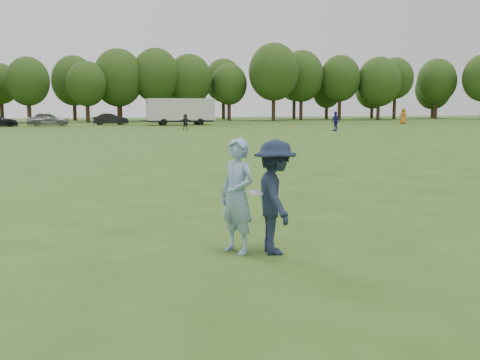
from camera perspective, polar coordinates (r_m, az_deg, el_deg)
The scene contains 12 objects.
ground at distance 9.56m, azimuth -1.84°, elevation -7.28°, with size 200.00×200.00×0.00m, color #2B4A14.
thrower at distance 9.32m, azimuth -0.28°, elevation -1.64°, with size 0.70×0.46×1.92m, color #80A0C6.
defender at distance 9.29m, azimuth 3.58°, elevation -1.73°, with size 1.23×0.71×1.90m, color #1A2339.
player_far_b at distance 53.75m, azimuth 9.67°, elevation 5.92°, with size 1.08×0.45×1.84m, color navy.
player_far_c at distance 74.82m, azimuth 16.26°, elevation 6.26°, with size 0.99×0.64×2.03m, color #CF6718.
player_far_d at distance 56.09m, azimuth -5.56°, elevation 5.91°, with size 1.43×0.46×1.54m, color #252525.
car_e at distance 69.03m, azimuth -18.93°, elevation 5.87°, with size 1.86×4.63×1.58m, color gray.
car_f at distance 70.49m, azimuth -13.06°, elevation 6.04°, with size 1.48×4.24×1.40m, color black.
field_cone at distance 60.11m, azimuth 5.38°, elevation 5.43°, with size 0.28×0.28×0.30m, color orange.
disc_in_play at distance 9.20m, azimuth 1.59°, elevation -1.33°, with size 0.32×0.32×0.09m.
cargo_trailer at distance 68.66m, azimuth -6.07°, elevation 7.05°, with size 9.00×2.75×3.20m.
treeline at distance 86.10m, azimuth -12.36°, elevation 10.03°, with size 130.35×18.39×11.74m.
Camera 1 is at (-2.17, -8.98, 2.47)m, focal length 42.00 mm.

